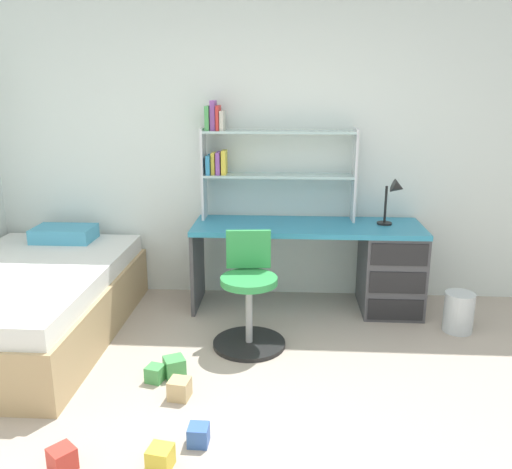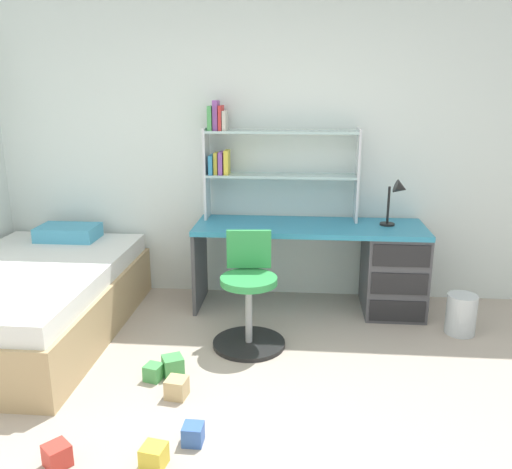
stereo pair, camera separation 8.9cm
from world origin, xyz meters
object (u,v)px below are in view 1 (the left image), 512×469
(toy_block_blue_0, at_px, (198,435))
(toy_block_green_5, at_px, (174,367))
(bed_platform, at_px, (28,303))
(bookshelf_hutch, at_px, (259,155))
(toy_block_yellow_1, at_px, (160,458))
(swivel_chair, at_px, (249,302))
(toy_block_natural_3, at_px, (180,389))
(waste_bin, at_px, (459,312))
(toy_block_red_4, at_px, (62,459))
(toy_block_green_2, at_px, (155,374))
(desk_lamp, at_px, (395,195))
(desk, at_px, (366,262))

(toy_block_blue_0, height_order, toy_block_green_5, toy_block_green_5)
(bed_platform, relative_size, toy_block_green_5, 15.98)
(bed_platform, bearing_deg, toy_block_blue_0, -38.78)
(bookshelf_hutch, distance_m, toy_block_yellow_1, 2.55)
(swivel_chair, height_order, toy_block_yellow_1, swivel_chair)
(swivel_chair, relative_size, toy_block_natural_3, 6.76)
(waste_bin, relative_size, toy_block_yellow_1, 2.68)
(swivel_chair, height_order, toy_block_green_5, swivel_chair)
(toy_block_natural_3, height_order, toy_block_red_4, toy_block_natural_3)
(swivel_chair, bearing_deg, toy_block_yellow_1, -104.04)
(toy_block_green_2, bearing_deg, desk_lamp, 37.23)
(toy_block_blue_0, bearing_deg, toy_block_green_5, 111.75)
(waste_bin, relative_size, toy_block_red_4, 2.69)
(waste_bin, relative_size, toy_block_green_5, 2.45)
(desk, bearing_deg, toy_block_green_5, -139.12)
(toy_block_blue_0, distance_m, toy_block_yellow_1, 0.25)
(desk, bearing_deg, toy_block_natural_3, -131.84)
(bed_platform, xyz_separation_m, toy_block_red_4, (0.83, -1.40, -0.21))
(swivel_chair, relative_size, toy_block_yellow_1, 7.10)
(toy_block_red_4, bearing_deg, toy_block_yellow_1, 4.13)
(swivel_chair, distance_m, waste_bin, 1.61)
(toy_block_yellow_1, bearing_deg, desk_lamp, 54.83)
(desk_lamp, relative_size, swivel_chair, 0.47)
(bookshelf_hutch, bearing_deg, toy_block_yellow_1, -99.01)
(toy_block_natural_3, bearing_deg, bookshelf_hutch, 76.75)
(swivel_chair, relative_size, toy_block_green_5, 6.50)
(toy_block_green_5, bearing_deg, desk, 40.88)
(toy_block_green_5, bearing_deg, toy_block_yellow_1, -82.62)
(waste_bin, bearing_deg, bookshelf_hutch, 159.37)
(toy_block_green_2, xyz_separation_m, toy_block_red_4, (-0.25, -0.82, 0.01))
(desk, relative_size, desk_lamp, 4.86)
(toy_block_green_2, distance_m, toy_block_natural_3, 0.26)
(toy_block_blue_0, bearing_deg, bed_platform, 141.22)
(toy_block_blue_0, bearing_deg, desk_lamp, 55.23)
(swivel_chair, height_order, toy_block_blue_0, swivel_chair)
(desk_lamp, distance_m, toy_block_red_4, 2.98)
(desk, height_order, toy_block_blue_0, desk)
(toy_block_green_5, bearing_deg, bookshelf_hutch, 71.24)
(toy_block_blue_0, height_order, toy_block_green_2, toy_block_blue_0)
(toy_block_blue_0, bearing_deg, toy_block_red_4, -160.21)
(desk, height_order, swivel_chair, swivel_chair)
(toy_block_blue_0, bearing_deg, bookshelf_hutch, 84.44)
(bookshelf_hutch, height_order, bed_platform, bookshelf_hutch)
(toy_block_green_2, height_order, toy_block_green_5, toy_block_green_5)
(waste_bin, bearing_deg, desk_lamp, 137.70)
(desk, height_order, desk_lamp, desk_lamp)
(desk_lamp, bearing_deg, waste_bin, -42.30)
(desk, height_order, waste_bin, desk)
(desk_lamp, height_order, toy_block_blue_0, desk_lamp)
(toy_block_natural_3, xyz_separation_m, toy_block_green_5, (-0.08, 0.25, 0.00))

